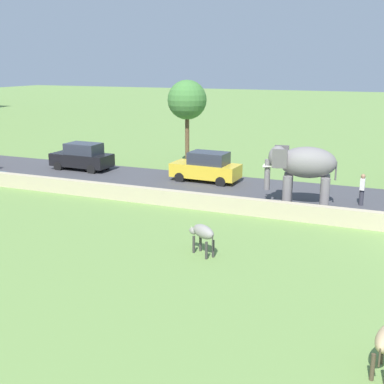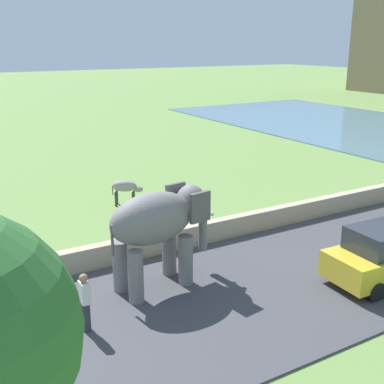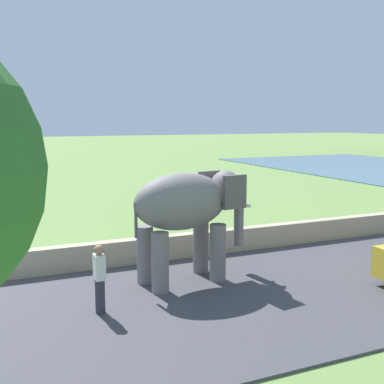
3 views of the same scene
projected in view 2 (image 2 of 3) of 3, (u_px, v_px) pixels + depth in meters
name	position (u px, v px, depth m)	size (l,w,h in m)	color
barrier_wall	(365.00, 197.00, 22.05)	(0.40, 110.00, 0.78)	tan
lake	(356.00, 126.00, 42.61)	(36.00, 18.00, 0.08)	slate
elephant	(159.00, 223.00, 14.26)	(1.77, 3.56, 2.99)	slate
person_beside_elephant	(85.00, 302.00, 12.25)	(0.36, 0.22, 1.63)	#33333D
cow_grey	(126.00, 187.00, 21.94)	(1.02, 1.35, 1.15)	gray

